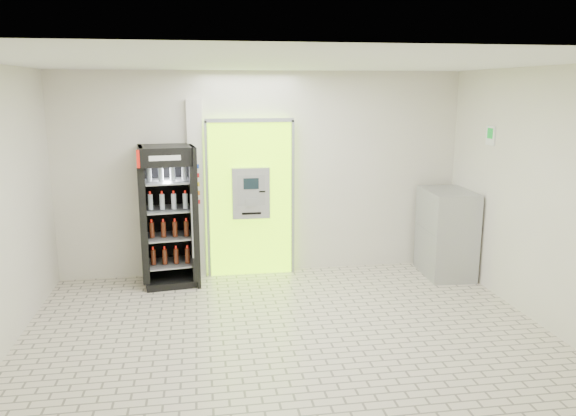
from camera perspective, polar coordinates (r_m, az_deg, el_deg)
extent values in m
plane|color=beige|center=(6.40, 0.18, -13.33)|extent=(6.00, 6.00, 0.00)
plane|color=silver|center=(8.36, -2.56, 3.47)|extent=(6.00, 0.00, 6.00)
plane|color=silver|center=(3.57, 6.71, -8.46)|extent=(6.00, 0.00, 6.00)
plane|color=silver|center=(7.04, 25.06, 0.72)|extent=(0.00, 5.00, 5.00)
plane|color=white|center=(5.79, 0.20, 14.57)|extent=(6.00, 6.00, 0.00)
cube|color=#9DFD08|center=(8.33, -3.85, 0.98)|extent=(1.20, 0.12, 2.30)
cube|color=gray|center=(8.12, -3.92, 8.88)|extent=(1.28, 0.04, 0.06)
cube|color=gray|center=(8.23, -8.18, 0.75)|extent=(0.04, 0.04, 2.30)
cube|color=gray|center=(8.34, 0.51, 1.02)|extent=(0.04, 0.04, 2.30)
cube|color=black|center=(8.43, -3.08, -3.41)|extent=(0.62, 0.01, 0.67)
cube|color=black|center=(8.13, -6.30, 6.58)|extent=(0.22, 0.01, 0.18)
cube|color=#9C9EA3|center=(8.20, -3.79, 1.52)|extent=(0.55, 0.12, 0.75)
cube|color=black|center=(8.11, -3.77, 2.48)|extent=(0.22, 0.01, 0.16)
cube|color=gray|center=(8.16, -3.74, 0.54)|extent=(0.16, 0.01, 0.12)
cube|color=black|center=(8.15, -2.63, 1.68)|extent=(0.09, 0.01, 0.02)
cube|color=black|center=(8.20, -3.72, -0.56)|extent=(0.28, 0.01, 0.03)
cube|color=silver|center=(8.29, -9.26, 1.85)|extent=(0.22, 0.10, 2.60)
cube|color=#193FB2|center=(8.18, -9.34, 4.20)|extent=(0.09, 0.01, 0.06)
cube|color=red|center=(8.20, -9.31, 3.30)|extent=(0.09, 0.01, 0.06)
cube|color=yellow|center=(8.22, -9.28, 2.40)|extent=(0.09, 0.01, 0.06)
cube|color=orange|center=(8.24, -9.25, 1.51)|extent=(0.09, 0.01, 0.06)
cube|color=red|center=(8.27, -9.22, 0.62)|extent=(0.09, 0.01, 0.06)
cube|color=black|center=(8.07, -11.99, -0.80)|extent=(0.83, 0.77, 1.97)
cube|color=black|center=(8.38, -11.89, -0.33)|extent=(0.74, 0.15, 1.97)
cube|color=#B01209|center=(7.60, -12.40, 4.98)|extent=(0.72, 0.11, 0.24)
cube|color=white|center=(7.59, -12.40, 4.97)|extent=(0.41, 0.06, 0.07)
cube|color=black|center=(8.33, -11.71, -7.10)|extent=(0.83, 0.77, 0.10)
cylinder|color=gray|center=(7.73, -9.72, -1.87)|extent=(0.03, 0.03, 0.89)
cube|color=gray|center=(8.25, -11.79, -5.48)|extent=(0.70, 0.65, 0.02)
cube|color=gray|center=(8.14, -11.90, -2.83)|extent=(0.70, 0.65, 0.02)
cube|color=gray|center=(8.05, -12.03, -0.11)|extent=(0.70, 0.65, 0.02)
cube|color=gray|center=(7.98, -12.15, 2.66)|extent=(0.70, 0.65, 0.02)
cube|color=#9C9EA3|center=(8.68, 15.78, -2.44)|extent=(0.70, 1.00, 1.28)
cube|color=gray|center=(8.53, 13.83, -2.13)|extent=(0.06, 0.94, 0.01)
cube|color=white|center=(8.14, 19.90, 6.93)|extent=(0.02, 0.22, 0.26)
cube|color=#0D9127|center=(8.13, 19.84, 7.15)|extent=(0.00, 0.14, 0.14)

